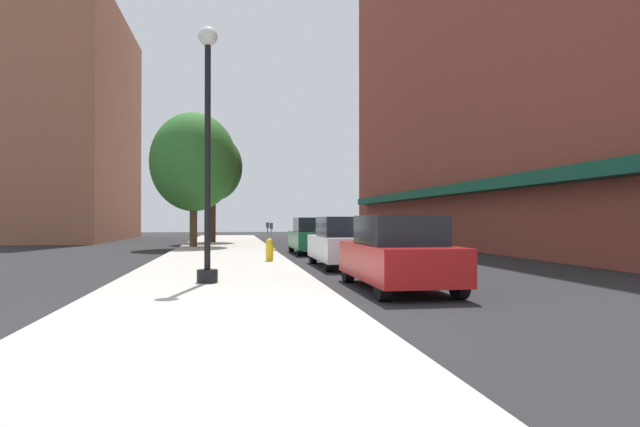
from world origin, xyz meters
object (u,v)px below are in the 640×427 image
(parking_meter_near, at_px, (268,233))
(car_green, at_px, (312,236))
(parking_meter_far, at_px, (271,234))
(car_white, at_px, (344,243))
(fire_hydrant, at_px, (270,250))
(car_red, at_px, (398,254))
(tree_mid, at_px, (194,162))
(tree_near, at_px, (213,168))
(lamppost, at_px, (208,149))

(parking_meter_near, height_order, car_green, car_green)
(parking_meter_far, bearing_deg, parking_meter_near, 90.00)
(car_white, height_order, car_green, same)
(parking_meter_near, bearing_deg, fire_hydrant, -93.10)
(car_green, bearing_deg, car_white, -92.02)
(fire_hydrant, height_order, car_red, car_red)
(car_white, bearing_deg, tree_mid, 113.26)
(parking_meter_far, xyz_separation_m, car_green, (1.95, 1.08, -0.14))
(parking_meter_near, bearing_deg, tree_near, 106.20)
(parking_meter_far, bearing_deg, lamppost, -101.60)
(car_red, bearing_deg, car_green, 91.86)
(car_red, bearing_deg, tree_near, 103.06)
(tree_near, distance_m, car_red, 25.28)
(parking_meter_near, height_order, tree_mid, tree_mid)
(parking_meter_near, relative_size, car_white, 0.30)
(parking_meter_far, relative_size, car_white, 0.30)
(car_red, height_order, car_green, same)
(fire_hydrant, bearing_deg, car_green, 67.31)
(parking_meter_far, distance_m, tree_near, 13.38)
(tree_mid, relative_size, car_green, 1.68)
(car_red, bearing_deg, fire_hydrant, 109.01)
(fire_hydrant, relative_size, tree_near, 0.11)
(car_red, bearing_deg, tree_mid, 108.81)
(tree_near, distance_m, tree_mid, 5.95)
(parking_meter_far, height_order, car_white, car_white)
(car_green, bearing_deg, tree_near, 111.07)
(fire_hydrant, xyz_separation_m, parking_meter_near, (0.38, 6.97, 0.43))
(lamppost, height_order, car_white, lamppost)
(parking_meter_near, relative_size, car_green, 0.30)
(lamppost, bearing_deg, car_green, 70.76)
(lamppost, distance_m, parking_meter_far, 11.39)
(lamppost, xyz_separation_m, tree_mid, (-1.46, 17.49, 1.46))
(tree_mid, relative_size, car_red, 1.68)
(parking_meter_near, xyz_separation_m, tree_mid, (-3.71, 4.06, 3.71))
(tree_near, bearing_deg, car_red, -78.81)
(car_white, bearing_deg, tree_near, 103.74)
(fire_hydrant, xyz_separation_m, parking_meter_far, (0.38, 4.48, 0.43))
(parking_meter_far, relative_size, tree_near, 0.19)
(parking_meter_far, bearing_deg, car_white, -72.14)
(parking_meter_near, height_order, parking_meter_far, same)
(lamppost, height_order, tree_near, tree_near)
(car_green, bearing_deg, lamppost, -111.26)
(fire_hydrant, bearing_deg, tree_near, 98.45)
(parking_meter_far, relative_size, tree_mid, 0.18)
(tree_near, xyz_separation_m, car_white, (4.84, -18.49, -4.12))
(parking_meter_near, relative_size, car_red, 0.30)
(tree_mid, height_order, car_white, tree_mid)
(parking_meter_far, bearing_deg, tree_near, 103.09)
(parking_meter_far, xyz_separation_m, car_red, (1.95, -12.03, -0.14))
(fire_hydrant, distance_m, car_red, 7.90)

